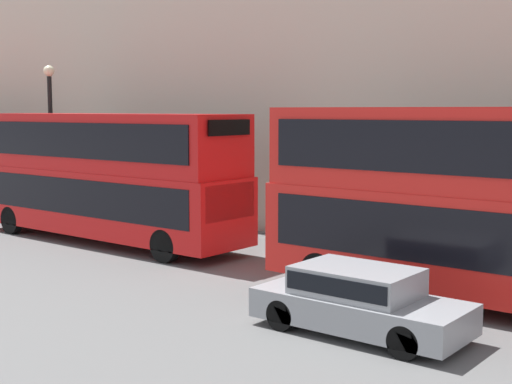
# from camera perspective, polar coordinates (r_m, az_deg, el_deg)

# --- Properties ---
(bus_leading) EXTENTS (2.59, 10.54, 4.55)m
(bus_leading) POSITION_cam_1_polar(r_m,az_deg,el_deg) (16.79, 17.91, -0.52)
(bus_leading) COLOR red
(bus_leading) RESTS_ON ground
(bus_second_in_queue) EXTENTS (2.59, 11.14, 4.36)m
(bus_second_in_queue) POSITION_cam_1_polar(r_m,az_deg,el_deg) (24.64, -11.91, 1.60)
(bus_second_in_queue) COLOR red
(bus_second_in_queue) RESTS_ON ground
(car_hatchback) EXTENTS (1.84, 4.31, 1.35)m
(car_hatchback) POSITION_cam_1_polar(r_m,az_deg,el_deg) (14.61, 8.24, -8.43)
(car_hatchback) COLOR gray
(car_hatchback) RESTS_ON ground
(street_lamp) EXTENTS (0.44, 0.44, 6.26)m
(street_lamp) POSITION_cam_1_polar(r_m,az_deg,el_deg) (30.06, -16.10, 5.18)
(street_lamp) COLOR black
(street_lamp) RESTS_ON ground
(pedestrian) EXTENTS (0.36, 0.36, 1.62)m
(pedestrian) POSITION_cam_1_polar(r_m,az_deg,el_deg) (20.90, 12.55, -3.89)
(pedestrian) COLOR #334C6B
(pedestrian) RESTS_ON ground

